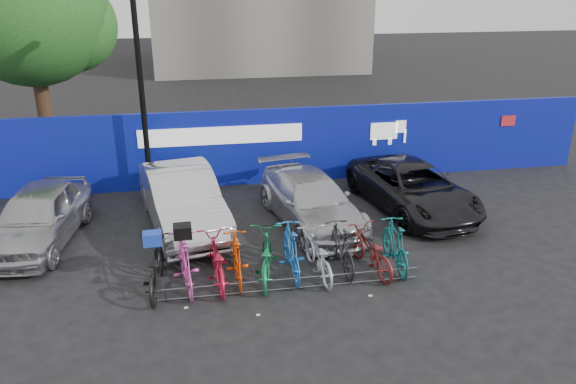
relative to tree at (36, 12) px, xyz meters
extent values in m
plane|color=black|center=(6.77, -10.06, -5.07)|extent=(100.00, 100.00, 0.00)
cube|color=navy|center=(6.77, -4.06, -3.87)|extent=(22.00, 0.15, 2.40)
cube|color=white|center=(5.77, -4.16, -3.42)|extent=(5.00, 0.02, 0.55)
cube|color=white|center=(10.97, -4.16, -3.52)|extent=(1.20, 0.02, 0.90)
cube|color=red|center=(15.27, -4.16, -3.37)|extent=(0.50, 0.02, 0.35)
cylinder|color=#382314|center=(-0.23, -0.06, -3.07)|extent=(0.50, 0.50, 4.00)
sphere|color=#1E5019|center=(-0.23, -0.06, 0.13)|extent=(5.20, 5.20, 5.20)
sphere|color=#1E5019|center=(0.97, 0.24, -0.47)|extent=(3.20, 3.20, 3.20)
cylinder|color=black|center=(3.57, -4.66, -2.07)|extent=(0.16, 0.16, 6.00)
cylinder|color=#595B60|center=(6.77, -10.66, -4.79)|extent=(5.60, 0.03, 0.03)
cylinder|color=#595B60|center=(6.77, -10.66, -5.02)|extent=(5.60, 0.03, 0.03)
cylinder|color=#595B60|center=(4.17, -10.66, -4.93)|extent=(0.03, 0.03, 0.28)
cylinder|color=#595B60|center=(5.47, -10.66, -4.93)|extent=(0.03, 0.03, 0.28)
cylinder|color=#595B60|center=(6.77, -10.66, -4.93)|extent=(0.03, 0.03, 0.28)
cylinder|color=#595B60|center=(8.07, -10.66, -4.93)|extent=(0.03, 0.03, 0.28)
cylinder|color=#595B60|center=(9.37, -10.66, -4.93)|extent=(0.03, 0.03, 0.28)
imported|color=#A4A4A8|center=(1.05, -7.35, -4.35)|extent=(2.27, 4.40, 1.43)
imported|color=#BCBCC2|center=(4.55, -7.01, -4.28)|extent=(2.57, 5.00, 1.57)
imported|color=#B1B2B6|center=(7.91, -7.32, -4.42)|extent=(2.64, 4.74, 1.30)
imported|color=black|center=(10.92, -6.93, -4.41)|extent=(2.94, 5.04, 1.32)
imported|color=black|center=(3.97, -10.12, -4.54)|extent=(0.82, 2.06, 1.06)
imported|color=#D94DA7|center=(4.59, -10.10, -4.48)|extent=(0.81, 2.00, 1.17)
imported|color=#B81631|center=(5.25, -10.07, -4.54)|extent=(0.84, 2.04, 1.05)
imported|color=#F54809|center=(5.70, -10.00, -4.55)|extent=(0.51, 1.74, 1.04)
imported|color=#137E44|center=(6.32, -10.06, -4.54)|extent=(1.00, 2.09, 1.05)
imported|color=blue|center=(6.91, -9.95, -4.49)|extent=(0.56, 1.92, 1.15)
imported|color=#ACAFB3|center=(7.47, -10.12, -4.58)|extent=(0.82, 1.93, 0.99)
imported|color=black|center=(8.04, -9.93, -4.53)|extent=(0.64, 1.84, 1.09)
imported|color=maroon|center=(8.68, -10.12, -4.58)|extent=(1.03, 1.97, 0.98)
imported|color=#0F6365|center=(9.28, -10.06, -4.51)|extent=(0.61, 1.88, 1.12)
cube|color=#1B3BBD|center=(3.97, -10.12, -3.87)|extent=(0.39, 0.30, 0.27)
cube|color=black|center=(4.59, -10.10, -3.76)|extent=(0.39, 0.35, 0.28)
camera|label=1|loc=(4.95, -20.82, 1.24)|focal=35.00mm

